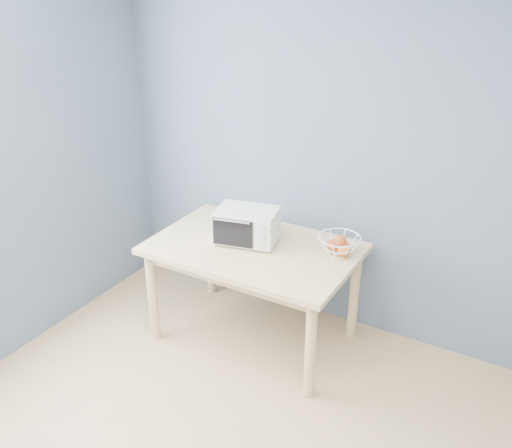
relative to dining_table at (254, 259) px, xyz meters
The scene contains 4 objects.
room 1.92m from the dining_table, 70.13° to the right, with size 4.01×4.51×2.61m.
dining_table is the anchor object (origin of this frame).
toaster_oven 0.25m from the dining_table, 160.48° to the left, with size 0.47×0.39×0.24m.
fruit_basket 0.61m from the dining_table, 18.41° to the left, with size 0.31×0.31×0.15m.
Camera 1 is at (1.13, -1.29, 2.56)m, focal length 40.00 mm.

